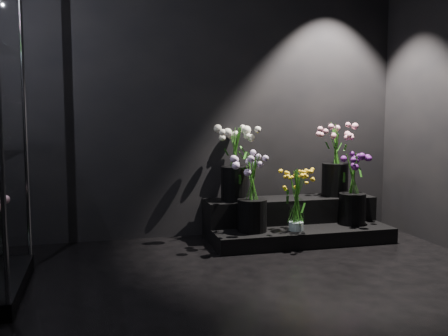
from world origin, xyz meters
name	(u,v)px	position (x,y,z in m)	size (l,w,h in m)	color
floor	(263,317)	(0.00, 0.00, 0.00)	(4.00, 4.00, 0.00)	black
wall_back	(194,86)	(0.00, 2.00, 1.40)	(4.00, 4.00, 0.00)	black
display_riser	(294,222)	(0.87, 1.68, 0.15)	(1.62, 0.72, 0.36)	black
bouquet_orange_bells	(296,200)	(0.78, 1.40, 0.40)	(0.34, 0.34, 0.52)	white
bouquet_lilac	(252,186)	(0.40, 1.47, 0.53)	(0.48, 0.48, 0.69)	black
bouquet_purple	(353,187)	(1.38, 1.52, 0.48)	(0.34, 0.34, 0.65)	black
bouquet_cream_roses	(235,156)	(0.33, 1.77, 0.76)	(0.42, 0.42, 0.71)	black
bouquet_pink_roses	(335,156)	(1.34, 1.79, 0.75)	(0.42, 0.42, 0.69)	black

